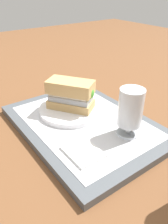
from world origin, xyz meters
TOP-DOWN VIEW (x-y plane):
  - ground_plane at (0.00, 0.00)m, footprint 3.00×3.00m
  - tray at (0.00, 0.00)m, footprint 0.44×0.32m
  - placemat at (0.00, 0.00)m, footprint 0.38×0.27m
  - plate at (-0.07, 0.00)m, footprint 0.19×0.19m
  - sandwich at (-0.06, 0.00)m, footprint 0.14×0.13m
  - beer_glass at (0.12, 0.05)m, footprint 0.06×0.06m
  - napkin_folded at (0.11, -0.08)m, footprint 0.09×0.07m

SIDE VIEW (x-z plane):
  - ground_plane at x=0.00m, z-range 0.00..0.00m
  - tray at x=0.00m, z-range 0.00..0.02m
  - placemat at x=0.00m, z-range 0.02..0.02m
  - napkin_folded at x=0.11m, z-range 0.02..0.03m
  - plate at x=-0.07m, z-range 0.02..0.04m
  - sandwich at x=-0.06m, z-range 0.04..0.12m
  - beer_glass at x=0.12m, z-range 0.03..0.15m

